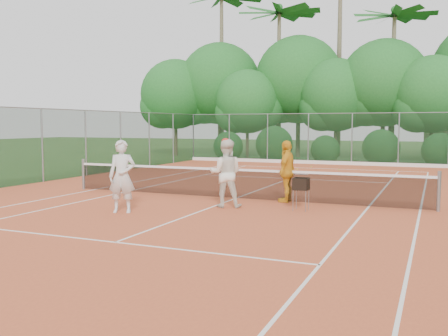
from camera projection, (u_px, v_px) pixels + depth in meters
The scene contains 13 objects.
ground at pixel (235, 199), 15.82m from camera, with size 120.00×120.00×0.00m, color #284B1A.
clay_court at pixel (235, 199), 15.82m from camera, with size 18.00×36.00×0.02m, color #C4542D.
tennis_net at pixel (235, 183), 15.77m from camera, with size 11.97×0.10×1.10m.
player_white at pixel (122, 176), 13.26m from camera, with size 0.71×0.47×1.94m, color silver.
player_center_grp at pixel (226, 173), 14.15m from camera, with size 1.11×0.97×1.96m.
player_yellow at pixel (287, 171), 15.11m from camera, with size 1.10×0.46×1.87m, color gold.
ball_hopper at pixel (301, 185), 13.61m from camera, with size 0.39×0.39×0.90m.
stray_ball_a at pixel (297, 169), 25.94m from camera, with size 0.07×0.07×0.07m, color #CFE034.
stray_ball_b at pixel (311, 167), 27.51m from camera, with size 0.07×0.07×0.07m, color gold.
stray_ball_c at pixel (339, 170), 25.61m from camera, with size 0.07×0.07×0.07m, color #B2C72E.
court_markings at pixel (235, 199), 15.82m from camera, with size 11.03×23.83×0.01m.
fence_back at pixel (330, 139), 29.42m from camera, with size 18.07×0.07×3.00m.
tropical_treeline at pixel (368, 83), 33.33m from camera, with size 32.10×8.49×15.03m.
Camera 1 is at (5.85, -14.54, 2.37)m, focal length 40.00 mm.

